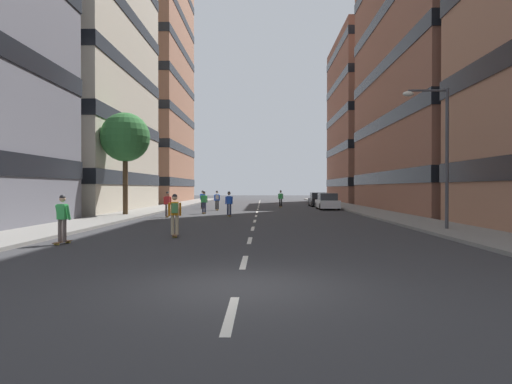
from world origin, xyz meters
TOP-DOWN VIEW (x-y plane):
  - ground_plane at (0.00, 28.24)m, footprint 169.43×169.43m
  - sidewalk_left at (-9.36, 31.77)m, footprint 3.21×77.65m
  - sidewalk_right at (9.36, 31.77)m, footprint 3.21×77.65m
  - lane_markings at (0.00, 30.50)m, footprint 0.16×67.20m
  - building_left_mid at (-18.61, 30.30)m, footprint 15.41×18.41m
  - building_left_far at (-18.61, 54.87)m, footprint 15.41×19.57m
  - building_right_mid at (18.61, 30.30)m, footprint 15.41×23.38m
  - building_right_far at (18.61, 54.87)m, footprint 15.41×18.53m
  - parked_car_near at (6.56, 39.84)m, footprint 1.82×4.40m
  - parked_car_mid at (6.56, 32.84)m, footprint 1.82×4.40m
  - street_tree_near at (-9.36, 22.60)m, footprint 3.50×3.50m
  - streetlamp_right at (8.67, 11.68)m, footprint 2.13×0.30m
  - skater_0 at (-3.66, 31.03)m, footprint 0.57×0.92m
  - skater_1 at (-4.13, 25.74)m, footprint 0.54×0.91m
  - skater_2 at (-6.11, 21.57)m, footprint 0.56×0.92m
  - skater_3 at (-1.91, 22.50)m, footprint 0.57×0.92m
  - skater_4 at (-3.12, 9.15)m, footprint 0.56×0.92m
  - skater_5 at (-6.71, 6.78)m, footprint 0.56×0.92m
  - skater_6 at (-5.42, 34.37)m, footprint 0.55×0.91m
  - skater_7 at (2.35, 37.57)m, footprint 0.55×0.92m

SIDE VIEW (x-z plane):
  - ground_plane at x=0.00m, z-range 0.00..0.00m
  - lane_markings at x=0.00m, z-range 0.00..0.01m
  - sidewalk_left at x=-9.36m, z-range 0.00..0.14m
  - sidewalk_right at x=9.36m, z-range 0.00..0.14m
  - parked_car_near at x=6.56m, z-range -0.06..1.46m
  - parked_car_mid at x=6.56m, z-range -0.06..1.46m
  - skater_1 at x=-4.13m, z-range 0.10..1.87m
  - skater_2 at x=-6.11m, z-range 0.10..1.87m
  - skater_3 at x=-1.91m, z-range 0.10..1.87m
  - skater_5 at x=-6.71m, z-range 0.10..1.87m
  - skater_6 at x=-5.42m, z-range 0.10..1.87m
  - skater_7 at x=2.35m, z-range 0.10..1.87m
  - skater_0 at x=-3.66m, z-range 0.13..1.90m
  - skater_4 at x=-3.12m, z-range 0.13..1.90m
  - streetlamp_right at x=8.67m, z-range 0.89..7.39m
  - street_tree_near at x=-9.36m, z-range 1.98..9.25m
  - building_right_far at x=18.61m, z-range 0.09..23.39m
  - building_left_mid at x=-18.61m, z-range 0.09..33.25m
  - building_right_mid at x=18.61m, z-range 0.09..34.04m
  - building_left_far at x=-18.61m, z-range 0.09..37.87m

